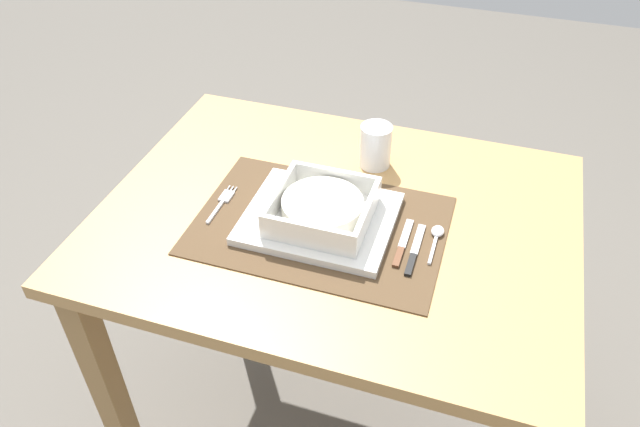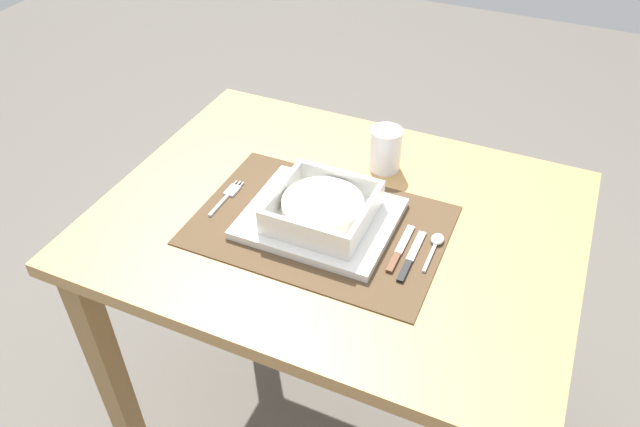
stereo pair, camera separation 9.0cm
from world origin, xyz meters
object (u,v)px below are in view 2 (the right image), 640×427
(fork, at_px, (229,194))
(bread_knife, at_px, (399,251))
(spoon, at_px, (436,242))
(drinking_glass, at_px, (385,152))
(butter_knife, at_px, (410,259))
(dining_table, at_px, (338,254))
(porridge_bowl, at_px, (322,209))

(fork, bearing_deg, bread_knife, -6.93)
(spoon, xyz_separation_m, drinking_glass, (-0.17, 0.19, 0.03))
(spoon, bearing_deg, fork, -176.40)
(bread_knife, bearing_deg, fork, -178.06)
(fork, bearing_deg, butter_knife, -8.41)
(dining_table, relative_size, spoon, 8.53)
(spoon, bearing_deg, drinking_glass, 130.74)
(dining_table, height_order, butter_knife, butter_knife)
(spoon, height_order, butter_knife, spoon)
(butter_knife, bearing_deg, drinking_glass, 119.76)
(bread_knife, bearing_deg, dining_table, 163.25)
(dining_table, relative_size, fork, 7.29)
(spoon, bearing_deg, porridge_bowl, -171.44)
(dining_table, distance_m, drinking_glass, 0.24)
(fork, relative_size, butter_knife, 0.90)
(butter_knife, xyz_separation_m, drinking_glass, (-0.14, 0.25, 0.04))
(butter_knife, bearing_deg, dining_table, 159.02)
(fork, distance_m, butter_knife, 0.39)
(dining_table, bearing_deg, drinking_glass, 81.18)
(butter_knife, bearing_deg, bread_knife, 156.19)
(fork, bearing_deg, spoon, 0.10)
(porridge_bowl, distance_m, bread_knife, 0.16)
(dining_table, distance_m, spoon, 0.23)
(fork, height_order, drinking_glass, drinking_glass)
(fork, xyz_separation_m, spoon, (0.42, 0.03, 0.00))
(porridge_bowl, relative_size, bread_knife, 1.37)
(spoon, height_order, bread_knife, spoon)
(bread_knife, xyz_separation_m, drinking_glass, (-0.11, 0.24, 0.04))
(porridge_bowl, height_order, butter_knife, porridge_bowl)
(porridge_bowl, distance_m, spoon, 0.22)
(dining_table, distance_m, porridge_bowl, 0.15)
(dining_table, bearing_deg, porridge_bowl, -111.58)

